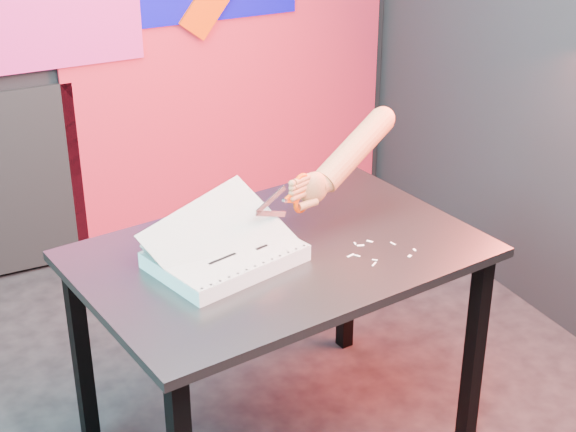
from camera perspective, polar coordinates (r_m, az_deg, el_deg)
room at (r=2.51m, az=-4.49°, el=10.27°), size 3.01×3.01×2.71m
backdrop at (r=3.98m, az=-11.69°, el=9.88°), size 2.88×0.05×2.08m
work_table at (r=2.75m, az=-0.56°, el=-3.84°), size 1.30×0.96×0.75m
printout_stack at (r=2.62m, az=-4.08°, el=-2.56°), size 0.49×0.40×0.22m
scissors at (r=2.73m, az=0.65°, el=1.38°), size 0.22×0.09×0.13m
hand_forearm at (r=2.86m, az=3.87°, el=3.92°), size 0.45×0.20×0.24m
paper_clippings at (r=2.71m, az=5.60°, el=-2.26°), size 0.21×0.16×0.00m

